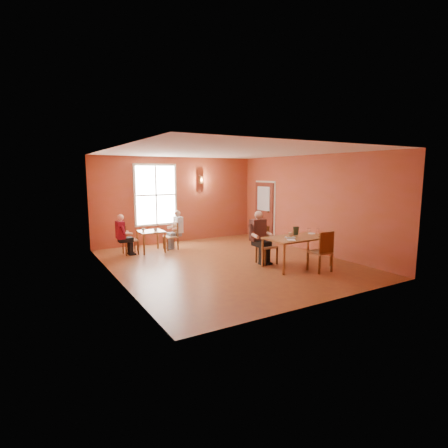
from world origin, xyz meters
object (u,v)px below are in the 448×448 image
chair_empty (320,251)px  chair_diner_white (171,236)px  diner_white (171,231)px  diner_maroon (129,235)px  main_table (297,252)px  second_table (151,241)px  chair_diner_main (267,246)px  diner_main (268,239)px  chair_diner_maroon (130,239)px

chair_empty → chair_diner_white: bearing=119.8°
chair_empty → diner_white: 4.82m
diner_maroon → main_table: bearing=43.5°
main_table → diner_white: 4.17m
second_table → diner_white: size_ratio=0.62×
chair_diner_main → chair_empty: chair_empty is taller
main_table → chair_empty: size_ratio=1.64×
chair_diner_white → second_table: bearing=90.0°
diner_main → diner_white: 3.39m
main_table → second_table: (-2.75, 3.62, -0.07)m
chair_diner_main → second_table: bearing=-52.8°
chair_diner_white → chair_diner_maroon: bearing=90.0°
main_table → diner_main: diner_main is taller
second_table → diner_maroon: size_ratio=0.62×
diner_maroon → diner_white: bearing=90.0°
main_table → chair_diner_maroon: bearing=133.2°
main_table → chair_empty: 0.67m
chair_diner_main → diner_white: (-1.57, 2.97, 0.11)m
main_table → diner_white: (-2.07, 3.62, 0.21)m
chair_diner_white → chair_diner_main: bearing=-151.6°
chair_diner_maroon → diner_maroon: 0.15m
chair_empty → diner_white: diner_white is taller
diner_main → second_table: size_ratio=1.84×
second_table → chair_diner_maroon: bearing=180.0°
chair_empty → second_table: size_ratio=1.38×
chair_empty → chair_diner_white: 4.83m
chair_empty → diner_maroon: 5.58m
diner_main → chair_empty: 1.44m
chair_empty → diner_main: bearing=120.2°
chair_empty → diner_white: bearing=119.5°
diner_white → main_table: bearing=-150.2°
main_table → chair_diner_white: (-2.10, 3.62, 0.04)m
main_table → chair_diner_maroon: size_ratio=1.85×
second_table → diner_white: diner_white is taller
chair_empty → diner_maroon: size_ratio=0.85×
main_table → chair_diner_main: size_ratio=1.70×
second_table → chair_empty: bearing=-55.4°
chair_diner_maroon → chair_diner_white: bearing=90.0°
diner_white → chair_diner_maroon: (-1.33, 0.00, -0.15)m
chair_diner_main → chair_diner_white: chair_diner_main is taller
chair_empty → chair_diner_white: (-2.29, 4.25, -0.08)m
main_table → second_table: 4.55m
diner_maroon → chair_empty: bearing=40.4°
chair_diner_white → diner_white: bearing=-90.0°
chair_diner_white → diner_maroon: size_ratio=0.72×
main_table → chair_diner_main: chair_diner_main is taller
diner_white → diner_main: bearing=-152.3°
chair_diner_maroon → diner_maroon: diner_maroon is taller
second_table → diner_white: 0.73m
chair_diner_main → chair_empty: 1.46m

